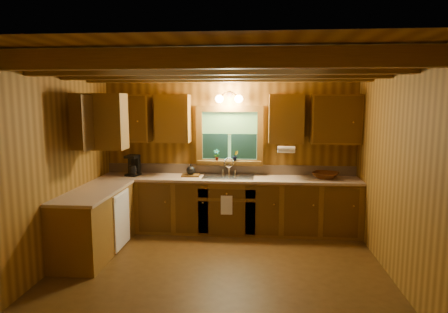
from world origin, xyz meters
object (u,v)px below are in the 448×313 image
cutting_board (191,175)px  wicker_basket (326,175)px  coffee_maker (133,165)px  sink (228,180)px

cutting_board → wicker_basket: size_ratio=0.71×
coffee_maker → cutting_board: coffee_maker is taller
coffee_maker → sink: bearing=11.4°
cutting_board → coffee_maker: bearing=176.4°
sink → wicker_basket: (1.56, 0.03, 0.09)m
coffee_maker → cutting_board: 0.97m
sink → cutting_board: bearing=177.8°
cutting_board → wicker_basket: bearing=-3.3°
cutting_board → wicker_basket: wicker_basket is taller
sink → coffee_maker: size_ratio=2.41×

